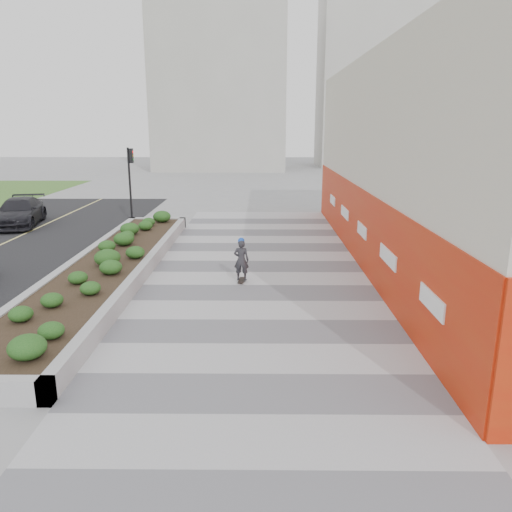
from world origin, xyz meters
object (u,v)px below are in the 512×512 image
at_px(skateboarder, 241,260).
at_px(traffic_signal_near, 131,174).
at_px(planter, 109,264).
at_px(car_dark, 19,212).

bearing_deg(skateboarder, traffic_signal_near, 124.95).
bearing_deg(skateboarder, planter, 175.16).
xyz_separation_m(traffic_signal_near, skateboarder, (6.63, -11.31, -1.95)).
xyz_separation_m(planter, car_dark, (-7.76, 9.48, 0.33)).
bearing_deg(car_dark, skateboarder, -50.75).
xyz_separation_m(traffic_signal_near, car_dark, (-6.03, -1.02, -2.01)).
relative_size(traffic_signal_near, skateboarder, 2.62).
height_order(traffic_signal_near, car_dark, traffic_signal_near).
bearing_deg(planter, skateboarder, -9.39).
relative_size(traffic_signal_near, car_dark, 0.82).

